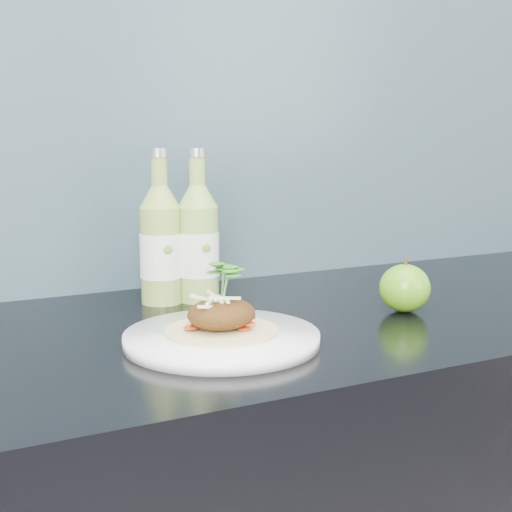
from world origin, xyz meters
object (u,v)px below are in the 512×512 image
object	(u,v)px
cider_bottle_right	(198,244)
cider_bottle_left	(161,245)
dinner_plate	(222,338)
green_apple	(405,288)

from	to	relation	value
cider_bottle_right	cider_bottle_left	bearing A→B (deg)	162.48
dinner_plate	green_apple	world-z (taller)	green_apple
dinner_plate	cider_bottle_left	xyz separation A→B (m)	(0.01, 0.26, 0.09)
dinner_plate	cider_bottle_left	size ratio (longest dim) A/B	1.03
cider_bottle_left	green_apple	bearing A→B (deg)	-40.59
green_apple	cider_bottle_right	xyz separation A→B (m)	(-0.25, 0.21, 0.06)
green_apple	cider_bottle_left	bearing A→B (deg)	143.97
dinner_plate	cider_bottle_right	xyz separation A→B (m)	(0.07, 0.24, 0.09)
cider_bottle_left	cider_bottle_right	distance (m)	0.06
cider_bottle_left	cider_bottle_right	size ratio (longest dim) A/B	1.00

